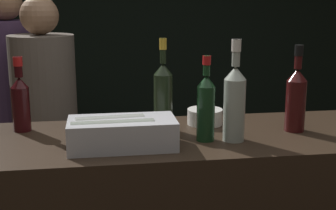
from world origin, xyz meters
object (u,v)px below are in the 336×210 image
object	(u,v)px
person_blond_tee	(46,125)
white_wine_bottle	(235,100)
ice_bin_with_bottles	(120,132)
red_wine_bottle_tall	(21,100)
person_in_hoodie	(13,106)
red_wine_bottle_black_foil	(296,97)
champagne_bottle	(163,95)
red_wine_bottle_burgundy	(206,105)
bowl_white	(205,116)

from	to	relation	value
person_blond_tee	white_wine_bottle	bearing A→B (deg)	4.83
ice_bin_with_bottles	white_wine_bottle	xyz separation A→B (m)	(0.44, 0.02, 0.10)
red_wine_bottle_tall	person_in_hoodie	world-z (taller)	person_in_hoodie
red_wine_bottle_tall	white_wine_bottle	world-z (taller)	white_wine_bottle
white_wine_bottle	person_blond_tee	size ratio (longest dim) A/B	0.24
red_wine_bottle_black_foil	white_wine_bottle	bearing A→B (deg)	-162.26
red_wine_bottle_tall	champagne_bottle	size ratio (longest dim) A/B	0.81
red_wine_bottle_burgundy	champagne_bottle	world-z (taller)	champagne_bottle
ice_bin_with_bottles	white_wine_bottle	bearing A→B (deg)	2.68
ice_bin_with_bottles	person_blond_tee	size ratio (longest dim) A/B	0.24
bowl_white	champagne_bottle	world-z (taller)	champagne_bottle
red_wine_bottle_black_foil	white_wine_bottle	distance (m)	0.30
ice_bin_with_bottles	person_in_hoodie	world-z (taller)	person_in_hoodie
champagne_bottle	person_blond_tee	bearing A→B (deg)	125.37
person_in_hoodie	champagne_bottle	bearing A→B (deg)	-74.64
bowl_white	champagne_bottle	bearing A→B (deg)	-159.63
bowl_white	red_wine_bottle_black_foil	distance (m)	0.39
white_wine_bottle	person_in_hoodie	xyz separation A→B (m)	(-1.05, 1.31, -0.29)
ice_bin_with_bottles	red_wine_bottle_black_foil	size ratio (longest dim) A/B	1.11
white_wine_bottle	bowl_white	bearing A→B (deg)	102.50
bowl_white	person_in_hoodie	size ratio (longest dim) A/B	0.09
ice_bin_with_bottles	champagne_bottle	world-z (taller)	champagne_bottle
bowl_white	person_in_hoodie	distance (m)	1.46
bowl_white	red_wine_bottle_tall	xyz separation A→B (m)	(-0.77, 0.01, 0.09)
white_wine_bottle	person_in_hoodie	bearing A→B (deg)	128.77
ice_bin_with_bottles	white_wine_bottle	world-z (taller)	white_wine_bottle
ice_bin_with_bottles	red_wine_bottle_burgundy	xyz separation A→B (m)	(0.33, 0.04, 0.08)
bowl_white	red_wine_bottle_tall	bearing A→B (deg)	179.17
ice_bin_with_bottles	bowl_white	xyz separation A→B (m)	(0.38, 0.27, -0.02)
white_wine_bottle	red_wine_bottle_tall	bearing A→B (deg)	162.52
red_wine_bottle_black_foil	ice_bin_with_bottles	bearing A→B (deg)	-171.18
red_wine_bottle_black_foil	white_wine_bottle	size ratio (longest dim) A/B	0.91
red_wine_bottle_tall	bowl_white	bearing A→B (deg)	-0.83
red_wine_bottle_black_foil	person_in_hoodie	distance (m)	1.83
red_wine_bottle_tall	red_wine_bottle_burgundy	bearing A→B (deg)	-18.66
red_wine_bottle_burgundy	red_wine_bottle_tall	world-z (taller)	red_wine_bottle_burgundy
ice_bin_with_bottles	red_wine_bottle_burgundy	size ratio (longest dim) A/B	1.20
champagne_bottle	person_blond_tee	xyz separation A→B (m)	(-0.57, 0.80, -0.33)
bowl_white	red_wine_bottle_burgundy	xyz separation A→B (m)	(-0.05, -0.23, 0.10)
red_wine_bottle_tall	person_blond_tee	xyz separation A→B (m)	(0.01, 0.71, -0.30)
champagne_bottle	person_in_hoodie	distance (m)	1.41
bowl_white	person_blond_tee	world-z (taller)	person_blond_tee
champagne_bottle	person_in_hoodie	world-z (taller)	person_in_hoodie
red_wine_bottle_tall	white_wine_bottle	distance (m)	0.87
red_wine_bottle_burgundy	person_in_hoodie	world-z (taller)	person_in_hoodie
bowl_white	red_wine_bottle_burgundy	bearing A→B (deg)	-102.62
champagne_bottle	white_wine_bottle	size ratio (longest dim) A/B	0.98
ice_bin_with_bottles	person_in_hoodie	bearing A→B (deg)	114.71
white_wine_bottle	person_in_hoodie	world-z (taller)	person_in_hoodie
red_wine_bottle_black_foil	person_blond_tee	xyz separation A→B (m)	(-1.10, 0.88, -0.32)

